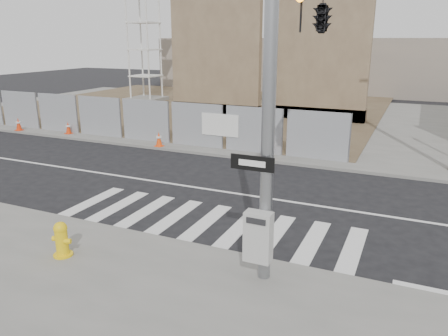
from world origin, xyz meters
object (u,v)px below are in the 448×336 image
at_px(traffic_cone_a, 19,124).
at_px(fire_hydrant, 62,239).
at_px(traffic_cone_b, 68,128).
at_px(traffic_cone_c, 159,139).
at_px(signal_pole, 307,46).
at_px(traffic_cone_d, 268,150).

bearing_deg(traffic_cone_a, fire_hydrant, -38.30).
distance_m(traffic_cone_b, traffic_cone_c, 5.91).
distance_m(signal_pole, fire_hydrant, 7.28).
bearing_deg(traffic_cone_c, traffic_cone_d, 0.00).
height_order(traffic_cone_a, traffic_cone_c, traffic_cone_a).
xyz_separation_m(traffic_cone_a, traffic_cone_c, (8.98, 0.00, -0.00)).
bearing_deg(signal_pole, traffic_cone_b, 154.62).
bearing_deg(traffic_cone_b, traffic_cone_c, -4.44).
distance_m(traffic_cone_a, traffic_cone_d, 14.32).
bearing_deg(signal_pole, traffic_cone_c, 142.89).
height_order(signal_pole, traffic_cone_d, signal_pole).
distance_m(traffic_cone_b, traffic_cone_d, 11.24).
relative_size(fire_hydrant, traffic_cone_b, 1.31).
xyz_separation_m(signal_pole, fire_hydrant, (-4.54, -3.78, -4.25)).
bearing_deg(traffic_cone_b, traffic_cone_a, -171.57).
bearing_deg(traffic_cone_a, signal_pole, -19.95).
distance_m(signal_pole, traffic_cone_c, 11.25).
height_order(traffic_cone_c, traffic_cone_d, traffic_cone_d).
height_order(fire_hydrant, traffic_cone_b, fire_hydrant).
bearing_deg(fire_hydrant, traffic_cone_b, 110.39).
bearing_deg(signal_pole, traffic_cone_a, 160.05).
distance_m(fire_hydrant, traffic_cone_d, 10.17).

